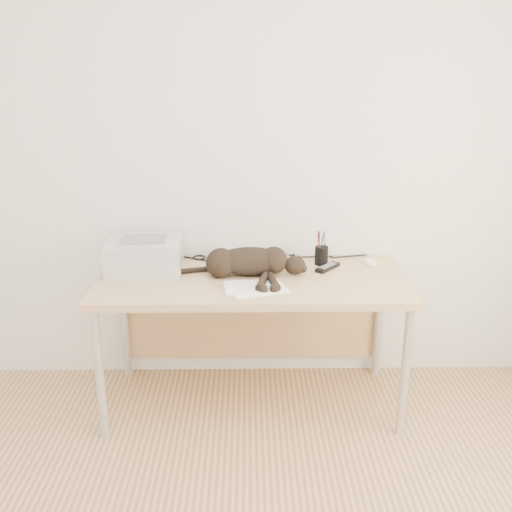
{
  "coord_description": "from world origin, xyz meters",
  "views": [
    {
      "loc": [
        -0.02,
        -1.37,
        1.78
      ],
      "look_at": [
        0.02,
        1.34,
        0.87
      ],
      "focal_mm": 40.0,
      "sensor_mm": 36.0,
      "label": 1
    }
  ],
  "objects_px": {
    "cat": "(245,263)",
    "mouse": "(370,260)",
    "mug": "(231,254)",
    "pen_cup": "(321,255)",
    "desk": "(252,295)",
    "printer": "(145,255)"
  },
  "relations": [
    {
      "from": "cat",
      "to": "mouse",
      "type": "distance_m",
      "value": 0.72
    },
    {
      "from": "pen_cup",
      "to": "cat",
      "type": "bearing_deg",
      "value": -157.28
    },
    {
      "from": "pen_cup",
      "to": "mug",
      "type": "bearing_deg",
      "value": 174.47
    },
    {
      "from": "printer",
      "to": "pen_cup",
      "type": "relative_size",
      "value": 2.13
    },
    {
      "from": "desk",
      "to": "pen_cup",
      "type": "xyz_separation_m",
      "value": [
        0.38,
        0.12,
        0.19
      ]
    },
    {
      "from": "printer",
      "to": "cat",
      "type": "distance_m",
      "value": 0.54
    },
    {
      "from": "desk",
      "to": "mouse",
      "type": "relative_size",
      "value": 14.01
    },
    {
      "from": "cat",
      "to": "mouse",
      "type": "height_order",
      "value": "cat"
    },
    {
      "from": "mug",
      "to": "desk",
      "type": "bearing_deg",
      "value": -54.25
    },
    {
      "from": "mug",
      "to": "mouse",
      "type": "height_order",
      "value": "mug"
    },
    {
      "from": "mouse",
      "to": "pen_cup",
      "type": "bearing_deg",
      "value": 172.12
    },
    {
      "from": "mug",
      "to": "pen_cup",
      "type": "bearing_deg",
      "value": -5.53
    },
    {
      "from": "printer",
      "to": "desk",
      "type": "bearing_deg",
      "value": -2.66
    },
    {
      "from": "mouse",
      "to": "printer",
      "type": "bearing_deg",
      "value": 174.35
    },
    {
      "from": "mug",
      "to": "mouse",
      "type": "xyz_separation_m",
      "value": [
        0.78,
        -0.04,
        -0.03
      ]
    },
    {
      "from": "mug",
      "to": "cat",
      "type": "bearing_deg",
      "value": -69.67
    },
    {
      "from": "printer",
      "to": "mouse",
      "type": "height_order",
      "value": "printer"
    },
    {
      "from": "pen_cup",
      "to": "mouse",
      "type": "xyz_separation_m",
      "value": [
        0.27,
        0.01,
        -0.03
      ]
    },
    {
      "from": "desk",
      "to": "mug",
      "type": "height_order",
      "value": "mug"
    },
    {
      "from": "desk",
      "to": "mug",
      "type": "distance_m",
      "value": 0.27
    },
    {
      "from": "pen_cup",
      "to": "desk",
      "type": "bearing_deg",
      "value": -163.11
    },
    {
      "from": "desk",
      "to": "printer",
      "type": "height_order",
      "value": "printer"
    }
  ]
}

